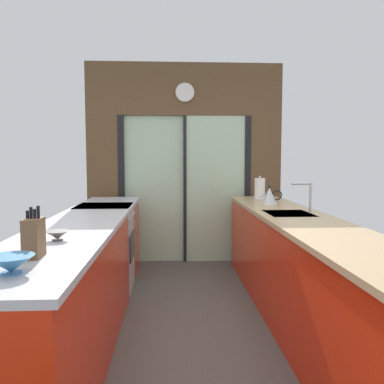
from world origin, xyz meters
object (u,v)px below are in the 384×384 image
object	(u,v)px
mixing_bowl_near	(11,264)
knife_block	(34,237)
kettle	(270,196)
oven_range	(105,248)
paper_towel_roll	(260,189)
mixing_bowl_far	(57,235)

from	to	relation	value
mixing_bowl_near	knife_block	size ratio (longest dim) A/B	0.76
kettle	oven_range	bearing A→B (deg)	-179.29
kettle	paper_towel_roll	xyz separation A→B (m)	(-0.00, 0.48, 0.04)
mixing_bowl_near	paper_towel_roll	distance (m)	3.51
mixing_bowl_near	paper_towel_roll	size ratio (longest dim) A/B	0.68
oven_range	kettle	xyz separation A→B (m)	(1.80, 0.02, 0.56)
knife_block	kettle	bearing A→B (deg)	51.66
mixing_bowl_near	kettle	size ratio (longest dim) A/B	0.77
mixing_bowl_near	knife_block	distance (m)	0.30
knife_block	paper_towel_roll	size ratio (longest dim) A/B	0.91
oven_range	kettle	world-z (taller)	kettle
oven_range	mixing_bowl_far	distance (m)	1.88
mixing_bowl_near	mixing_bowl_far	distance (m)	0.71
oven_range	paper_towel_roll	world-z (taller)	paper_towel_roll
mixing_bowl_far	paper_towel_roll	distance (m)	2.92
mixing_bowl_near	knife_block	xyz separation A→B (m)	(0.00, 0.29, 0.06)
mixing_bowl_far	kettle	size ratio (longest dim) A/B	0.57
oven_range	paper_towel_roll	size ratio (longest dim) A/B	3.15
oven_range	mixing_bowl_far	xyz separation A→B (m)	(0.02, -1.81, 0.50)
knife_block	paper_towel_roll	world-z (taller)	paper_towel_roll
kettle	knife_block	bearing A→B (deg)	-128.34
oven_range	mixing_bowl_near	size ratio (longest dim) A/B	4.60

